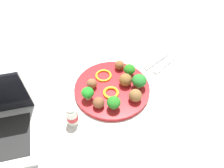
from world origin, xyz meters
TOP-DOWN VIEW (x-y plane):
  - ground_plane at (0.00, 0.00)m, footprint 4.00×4.00m
  - plate at (0.00, 0.00)m, footprint 0.28×0.28m
  - broccoli_floret_far_rim at (-0.09, -0.01)m, footprint 0.04×0.04m
  - broccoli_floret_mid_right at (0.10, -0.01)m, footprint 0.04×0.04m
  - broccoli_floret_front_left at (0.05, 0.07)m, footprint 0.05×0.05m
  - broccoli_floret_back_right at (-0.08, 0.06)m, footprint 0.05×0.05m
  - meatball_mid_left at (0.06, -0.05)m, footprint 0.04×0.04m
  - meatball_near_rim at (-0.05, 0.02)m, footprint 0.05×0.05m
  - meatball_back_left at (-0.03, 0.10)m, footprint 0.05×0.05m
  - meatball_front_left at (0.09, 0.04)m, footprint 0.04×0.04m
  - meatball_back_right at (-0.09, -0.06)m, footprint 0.04×0.04m
  - pepper_ring_mid_left at (-0.01, -0.07)m, footprint 0.07×0.07m
  - pepper_ring_front_left at (0.02, 0.02)m, footprint 0.06×0.06m
  - napkin at (-0.25, 0.02)m, footprint 0.18×0.13m
  - fork at (-0.24, 0.04)m, footprint 0.12×0.02m
  - knife at (-0.24, 0.00)m, footprint 0.15×0.02m
  - yogurt_bottle at (0.19, 0.02)m, footprint 0.04×0.04m

SIDE VIEW (x-z plane):
  - ground_plane at x=0.00m, z-range 0.00..0.00m
  - napkin at x=-0.25m, z-range 0.00..0.01m
  - knife at x=-0.24m, z-range 0.00..0.01m
  - fork at x=-0.24m, z-range 0.00..0.01m
  - plate at x=0.00m, z-range 0.00..0.02m
  - pepper_ring_mid_left at x=-0.01m, z-range 0.02..0.02m
  - pepper_ring_front_left at x=0.02m, z-range 0.02..0.03m
  - meatball_back_right at x=-0.09m, z-range 0.02..0.05m
  - meatball_mid_left at x=0.06m, z-range 0.02..0.05m
  - yogurt_bottle at x=0.19m, z-range 0.00..0.07m
  - meatball_front_left at x=0.09m, z-range 0.02..0.06m
  - meatball_back_left at x=-0.03m, z-range 0.02..0.06m
  - meatball_near_rim at x=-0.05m, z-range 0.02..0.06m
  - broccoli_floret_far_rim at x=-0.09m, z-range 0.02..0.07m
  - broccoli_floret_front_left at x=0.05m, z-range 0.02..0.07m
  - broccoli_floret_mid_right at x=0.10m, z-range 0.02..0.07m
  - broccoli_floret_back_right at x=-0.08m, z-range 0.02..0.08m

